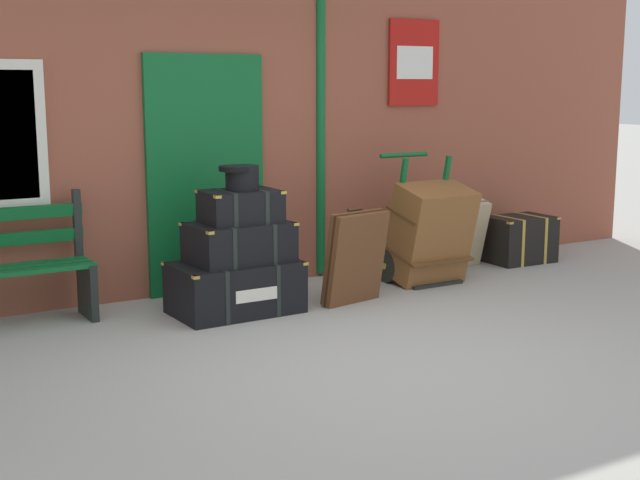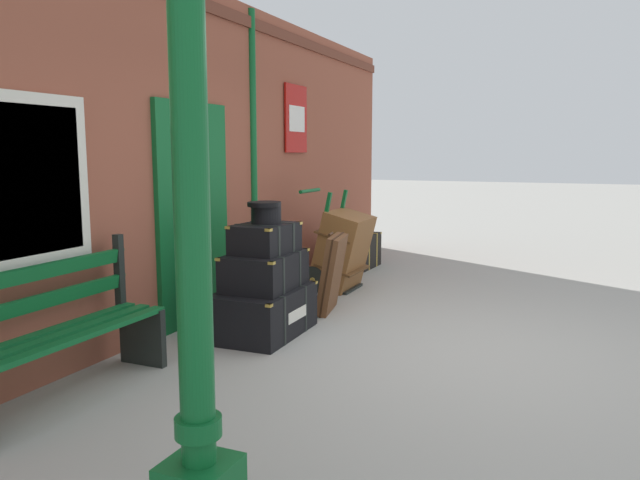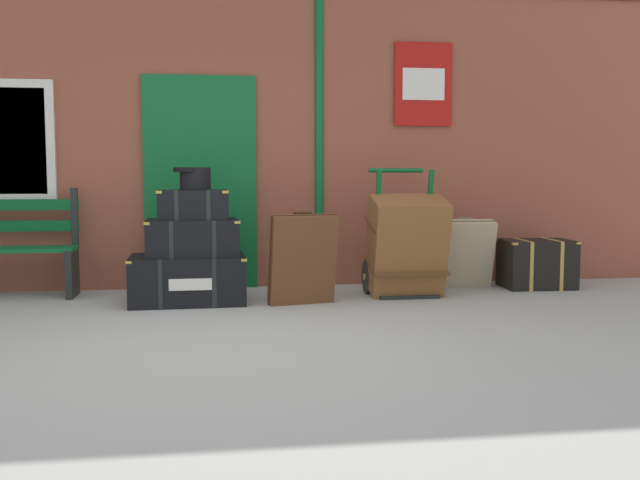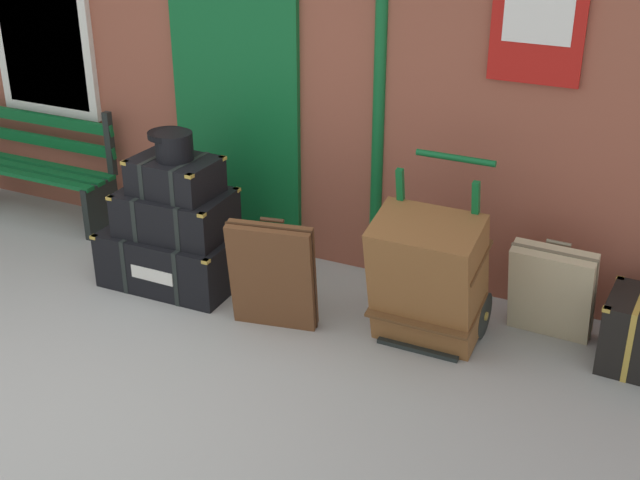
{
  "view_description": "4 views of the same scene",
  "coord_description": "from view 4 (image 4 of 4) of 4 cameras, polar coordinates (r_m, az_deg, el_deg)",
  "views": [
    {
      "loc": [
        -3.17,
        -4.64,
        1.84
      ],
      "look_at": [
        0.61,
        1.7,
        0.51
      ],
      "focal_mm": 48.75,
      "sensor_mm": 36.0,
      "label": 1
    },
    {
      "loc": [
        -5.01,
        -1.0,
        1.64
      ],
      "look_at": [
        1.02,
        1.61,
        0.7
      ],
      "focal_mm": 34.65,
      "sensor_mm": 36.0,
      "label": 2
    },
    {
      "loc": [
        -0.01,
        -4.91,
        1.16
      ],
      "look_at": [
        0.94,
        1.58,
        0.55
      ],
      "focal_mm": 41.08,
      "sensor_mm": 36.0,
      "label": 3
    },
    {
      "loc": [
        3.28,
        -3.07,
        3.1
      ],
      "look_at": [
        0.93,
        1.75,
        0.54
      ],
      "focal_mm": 47.93,
      "sensor_mm": 36.0,
      "label": 4
    }
  ],
  "objects": [
    {
      "name": "ground_plane",
      "position": [
        5.46,
        -17.37,
        -10.42
      ],
      "size": [
        60.0,
        60.0,
        0.0
      ],
      "primitive_type": "plane",
      "color": "#A3A099"
    },
    {
      "name": "brick_facade",
      "position": [
        6.73,
        -4.19,
        12.55
      ],
      "size": [
        10.4,
        0.35,
        3.2
      ],
      "color": "brown",
      "rests_on": "ground"
    },
    {
      "name": "platform_bench",
      "position": [
        7.94,
        -18.56,
        4.63
      ],
      "size": [
        1.6,
        0.43,
        1.01
      ],
      "color": "#0F5B28",
      "rests_on": "ground"
    },
    {
      "name": "steamer_trunk_base",
      "position": [
        6.54,
        -9.74,
        -1.09
      ],
      "size": [
        1.03,
        0.68,
        0.43
      ],
      "color": "black",
      "rests_on": "ground"
    },
    {
      "name": "steamer_trunk_middle",
      "position": [
        6.37,
        -9.62,
        1.83
      ],
      "size": [
        0.83,
        0.58,
        0.33
      ],
      "color": "black",
      "rests_on": "steamer_trunk_base"
    },
    {
      "name": "steamer_trunk_top",
      "position": [
        6.25,
        -9.65,
        4.25
      ],
      "size": [
        0.62,
        0.47,
        0.27
      ],
      "color": "black",
      "rests_on": "steamer_trunk_middle"
    },
    {
      "name": "round_hatbox",
      "position": [
        6.16,
        -9.79,
        6.33
      ],
      "size": [
        0.33,
        0.29,
        0.2
      ],
      "color": "black",
      "rests_on": "steamer_trunk_top"
    },
    {
      "name": "porters_trolley",
      "position": [
        5.85,
        7.68,
        -3.65
      ],
      "size": [
        0.71,
        0.61,
        1.2
      ],
      "color": "black",
      "rests_on": "ground"
    },
    {
      "name": "large_brown_trunk",
      "position": [
        5.6,
        7.22,
        -2.59
      ],
      "size": [
        0.7,
        0.64,
        0.96
      ],
      "color": "brown",
      "rests_on": "ground"
    },
    {
      "name": "suitcase_tan",
      "position": [
        5.78,
        -3.19,
        -2.41
      ],
      "size": [
        0.62,
        0.35,
        0.82
      ],
      "color": "brown",
      "rests_on": "ground"
    },
    {
      "name": "suitcase_olive",
      "position": [
        5.89,
        15.21,
        -3.33
      ],
      "size": [
        0.57,
        0.34,
        0.71
      ],
      "color": "tan",
      "rests_on": "ground"
    }
  ]
}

